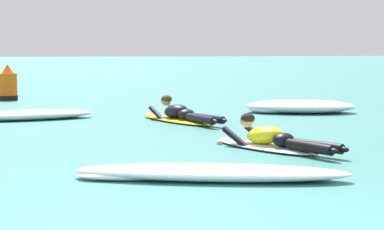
% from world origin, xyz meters
% --- Properties ---
extents(ground_plane, '(120.00, 120.00, 0.00)m').
position_xyz_m(ground_plane, '(0.00, 10.00, 0.00)').
color(ground_plane, '#387A75').
extents(surfer_near, '(1.60, 2.23, 0.54)m').
position_xyz_m(surfer_near, '(1.58, 4.42, 0.14)').
color(surfer_near, white).
rests_on(surfer_near, ground).
extents(surfer_far, '(1.56, 2.50, 0.53)m').
position_xyz_m(surfer_far, '(0.67, 8.11, 0.13)').
color(surfer_far, yellow).
rests_on(surfer_far, ground).
extents(whitewater_front, '(2.64, 1.32, 0.19)m').
position_xyz_m(whitewater_front, '(-2.26, 8.91, 0.09)').
color(whitewater_front, white).
rests_on(whitewater_front, ground).
extents(whitewater_back, '(3.18, 1.28, 0.18)m').
position_xyz_m(whitewater_back, '(0.37, 2.31, 0.08)').
color(whitewater_back, white).
rests_on(whitewater_back, ground).
extents(whitewater_far_band, '(2.56, 1.63, 0.29)m').
position_xyz_m(whitewater_far_band, '(3.48, 9.59, 0.13)').
color(whitewater_far_band, white).
rests_on(whitewater_far_band, ground).
extents(channel_marker_buoy, '(0.51, 0.51, 0.95)m').
position_xyz_m(channel_marker_buoy, '(-3.29, 13.94, 0.37)').
color(channel_marker_buoy, '#EA5B0F').
rests_on(channel_marker_buoy, ground).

